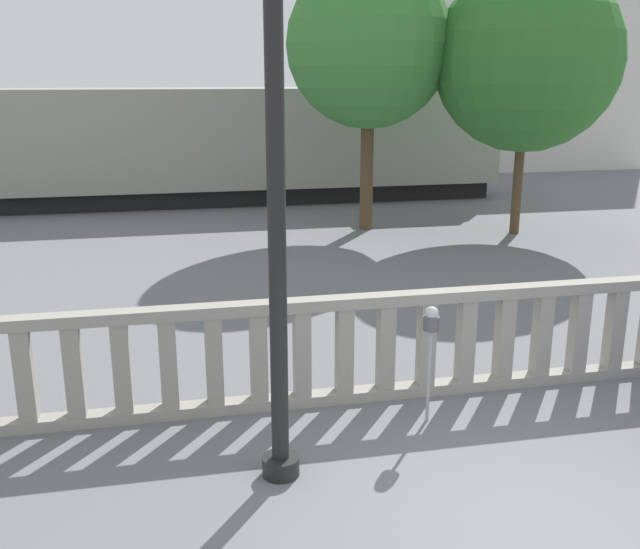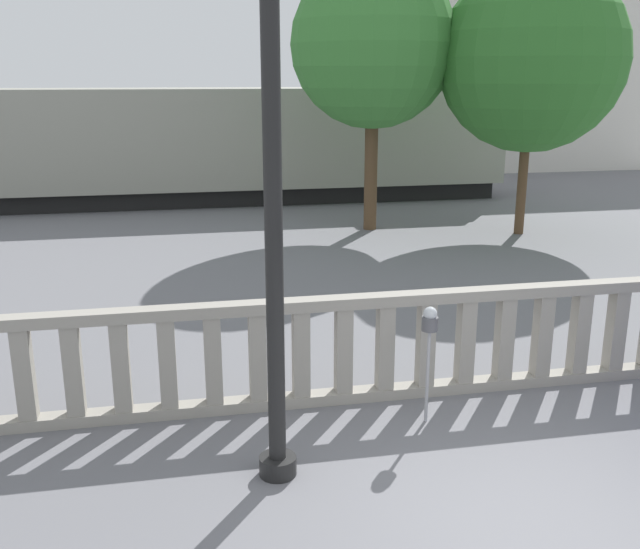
{
  "view_description": "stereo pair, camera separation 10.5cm",
  "coord_description": "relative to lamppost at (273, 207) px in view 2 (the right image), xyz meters",
  "views": [
    {
      "loc": [
        -3.05,
        -4.99,
        3.98
      ],
      "look_at": [
        -1.17,
        4.01,
        1.39
      ],
      "focal_mm": 40.0,
      "sensor_mm": 36.0,
      "label": 1
    },
    {
      "loc": [
        -2.95,
        -5.01,
        3.98
      ],
      "look_at": [
        -1.17,
        4.01,
        1.39
      ],
      "focal_mm": 40.0,
      "sensor_mm": 36.0,
      "label": 2
    }
  ],
  "objects": [
    {
      "name": "lamppost",
      "position": [
        0.0,
        0.0,
        0.0
      ],
      "size": [
        0.39,
        0.39,
        5.38
      ],
      "color": "black",
      "rests_on": "ground"
    },
    {
      "name": "ground_plane",
      "position": [
        2.11,
        -1.47,
        -2.79
      ],
      "size": [
        160.0,
        160.0,
        0.0
      ],
      "primitive_type": "plane",
      "color": "slate"
    },
    {
      "name": "train_near",
      "position": [
        -2.87,
        16.52,
        -0.92
      ],
      "size": [
        25.25,
        2.8,
        4.16
      ],
      "color": "black",
      "rests_on": "ground"
    },
    {
      "name": "building_block",
      "position": [
        13.77,
        24.18,
        1.71
      ],
      "size": [
        10.66,
        6.3,
        9.0
      ],
      "color": "beige",
      "rests_on": "ground"
    },
    {
      "name": "tree_left",
      "position": [
        7.7,
        10.23,
        1.56
      ],
      "size": [
        4.56,
        4.56,
        6.64
      ],
      "color": "#4C3823",
      "rests_on": "ground"
    },
    {
      "name": "parking_meter",
      "position": [
        1.89,
        0.82,
        -1.62
      ],
      "size": [
        0.19,
        0.19,
        1.43
      ],
      "color": "#99999E",
      "rests_on": "ground"
    },
    {
      "name": "tree_right",
      "position": [
        4.07,
        11.51,
        1.89
      ],
      "size": [
        4.16,
        4.16,
        6.78
      ],
      "color": "#4C3823",
      "rests_on": "ground"
    },
    {
      "name": "balustrade",
      "position": [
        2.11,
        1.54,
        -2.1
      ],
      "size": [
        16.82,
        0.24,
        1.38
      ],
      "color": "gray",
      "rests_on": "ground"
    }
  ]
}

